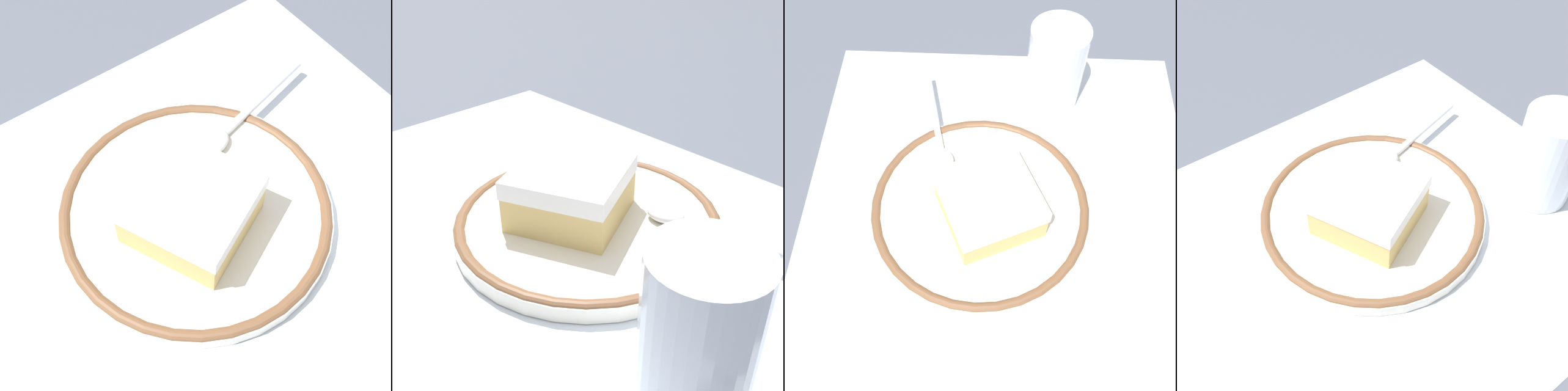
% 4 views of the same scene
% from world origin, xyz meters
% --- Properties ---
extents(ground_plane, '(2.40, 2.40, 0.00)m').
position_xyz_m(ground_plane, '(0.00, 0.00, 0.00)').
color(ground_plane, '#4C515B').
extents(placemat, '(0.53, 0.41, 0.00)m').
position_xyz_m(placemat, '(0.00, 0.00, 0.00)').
color(placemat, silver).
rests_on(placemat, ground_plane).
extents(plate, '(0.22, 0.22, 0.02)m').
position_xyz_m(plate, '(0.04, 0.02, 0.01)').
color(plate, silver).
rests_on(plate, placemat).
extents(cake_slice, '(0.11, 0.11, 0.05)m').
position_xyz_m(cake_slice, '(0.03, 0.01, 0.04)').
color(cake_slice, '#DBB76B').
rests_on(cake_slice, plate).
extents(spoon, '(0.14, 0.05, 0.01)m').
position_xyz_m(spoon, '(0.12, 0.07, 0.02)').
color(spoon, silver).
rests_on(spoon, plate).
extents(cup, '(0.06, 0.06, 0.10)m').
position_xyz_m(cup, '(0.20, -0.06, 0.04)').
color(cup, silver).
rests_on(cup, placemat).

